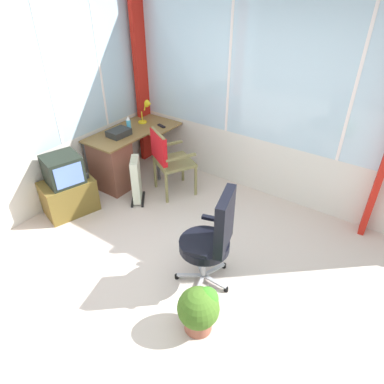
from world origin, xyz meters
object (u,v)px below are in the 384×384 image
desk (113,161)px  wooden_armchair (166,155)px  tv_on_stand (67,188)px  potted_plant (199,309)px  tv_remote (161,126)px  spray_bottle (129,124)px  desk_lamp (147,108)px  office_chair (213,236)px  paper_tray (119,133)px  space_heater (136,179)px

desk → wooden_armchair: size_ratio=1.41×
tv_on_stand → potted_plant: bearing=-101.9°
tv_remote → potted_plant: 2.97m
wooden_armchair → tv_on_stand: (-1.07, 0.78, -0.25)m
tv_remote → spray_bottle: size_ratio=0.69×
desk_lamp → tv_on_stand: desk_lamp is taller
desk_lamp → office_chair: bearing=-125.8°
spray_bottle → office_chair: 2.47m
office_chair → potted_plant: size_ratio=2.38×
paper_tray → tv_on_stand: size_ratio=0.37×
office_chair → desk: bearing=70.4°
desk_lamp → wooden_armchair: size_ratio=0.36×
space_heater → spray_bottle: bearing=48.1°
desk → potted_plant: bearing=-118.7°
desk → desk_lamp: desk_lamp is taller
potted_plant → space_heater: bearing=56.8°
spray_bottle → tv_remote: bearing=-38.3°
office_chair → space_heater: bearing=67.6°
desk → space_heater: bearing=-100.0°
space_heater → potted_plant: space_heater is taller
desk_lamp → spray_bottle: desk_lamp is taller
desk → tv_remote: (0.75, -0.30, 0.36)m
desk_lamp → space_heater: desk_lamp is taller
office_chair → paper_tray: bearing=66.7°
paper_tray → space_heater: 0.73m
paper_tray → spray_bottle: bearing=3.6°
desk_lamp → office_chair: 2.69m
tv_on_stand → space_heater: tv_on_stand is taller
paper_tray → space_heater: paper_tray is taller
desk_lamp → office_chair: office_chair is taller
desk → office_chair: office_chair is taller
tv_remote → potted_plant: bearing=-118.9°
spray_bottle → space_heater: spray_bottle is taller
desk → desk_lamp: size_ratio=3.94×
desk → potted_plant: desk is taller
desk → potted_plant: 2.72m
desk_lamp → space_heater: bearing=-149.8°
desk_lamp → desk: bearing=179.1°
desk_lamp → spray_bottle: 0.43m
desk → tv_on_stand: bearing=178.5°
desk → tv_remote: bearing=-21.7°
tv_on_stand → potted_plant: tv_on_stand is taller
tv_on_stand → wooden_armchair: bearing=-36.1°
desk_lamp → potted_plant: (-2.09, -2.37, -0.71)m
desk_lamp → potted_plant: size_ratio=0.75×
desk → potted_plant: (-1.30, -2.38, -0.15)m
space_heater → office_chair: bearing=-112.4°
tv_on_stand → space_heater: (0.71, -0.55, -0.04)m
desk → tv_on_stand: 0.80m
space_heater → potted_plant: 2.22m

